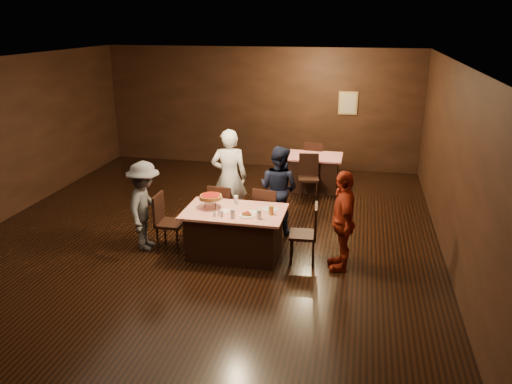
% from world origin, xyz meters
% --- Properties ---
extents(room, '(10.00, 10.04, 3.02)m').
position_xyz_m(room, '(0.00, 0.01, 2.14)').
color(room, black).
rests_on(room, ground).
extents(main_table, '(1.60, 1.00, 0.77)m').
position_xyz_m(main_table, '(0.67, -0.25, 0.39)').
color(main_table, red).
rests_on(main_table, ground).
extents(back_table, '(1.30, 0.90, 0.77)m').
position_xyz_m(back_table, '(1.54, 3.36, 0.39)').
color(back_table, red).
rests_on(back_table, ground).
extents(chair_far_left, '(0.45, 0.45, 0.95)m').
position_xyz_m(chair_far_left, '(0.27, 0.50, 0.47)').
color(chair_far_left, black).
rests_on(chair_far_left, ground).
extents(chair_far_right, '(0.48, 0.48, 0.95)m').
position_xyz_m(chair_far_right, '(1.07, 0.50, 0.47)').
color(chair_far_right, black).
rests_on(chair_far_right, ground).
extents(chair_end_left, '(0.43, 0.43, 0.95)m').
position_xyz_m(chair_end_left, '(-0.43, -0.25, 0.47)').
color(chair_end_left, black).
rests_on(chair_end_left, ground).
extents(chair_end_right, '(0.45, 0.45, 0.95)m').
position_xyz_m(chair_end_right, '(1.77, -0.25, 0.47)').
color(chair_end_right, black).
rests_on(chair_end_right, ground).
extents(chair_back_near, '(0.47, 0.47, 0.95)m').
position_xyz_m(chair_back_near, '(1.54, 2.66, 0.47)').
color(chair_back_near, black).
rests_on(chair_back_near, ground).
extents(chair_back_far, '(0.46, 0.46, 0.95)m').
position_xyz_m(chair_back_far, '(1.54, 3.96, 0.47)').
color(chair_back_far, black).
rests_on(chair_back_far, ground).
extents(diner_white_jacket, '(0.73, 0.56, 1.80)m').
position_xyz_m(diner_white_jacket, '(0.25, 1.04, 0.90)').
color(diner_white_jacket, white).
rests_on(diner_white_jacket, ground).
extents(diner_navy_hoodie, '(0.93, 0.84, 1.57)m').
position_xyz_m(diner_navy_hoodie, '(1.19, 0.90, 0.78)').
color(diner_navy_hoodie, black).
rests_on(diner_navy_hoodie, ground).
extents(diner_grey_knit, '(0.65, 1.02, 1.50)m').
position_xyz_m(diner_grey_knit, '(-0.83, -0.31, 0.75)').
color(diner_grey_knit, '#505054').
rests_on(diner_grey_knit, ground).
extents(diner_red_shirt, '(0.54, 0.97, 1.57)m').
position_xyz_m(diner_red_shirt, '(2.38, -0.35, 0.78)').
color(diner_red_shirt, maroon).
rests_on(diner_red_shirt, ground).
extents(pizza_stand, '(0.38, 0.38, 0.22)m').
position_xyz_m(pizza_stand, '(0.27, -0.20, 0.95)').
color(pizza_stand, black).
rests_on(pizza_stand, main_table).
extents(plate_with_slice, '(0.25, 0.25, 0.06)m').
position_xyz_m(plate_with_slice, '(0.92, -0.43, 0.80)').
color(plate_with_slice, white).
rests_on(plate_with_slice, main_table).
extents(plate_empty, '(0.25, 0.25, 0.01)m').
position_xyz_m(plate_empty, '(1.22, -0.10, 0.78)').
color(plate_empty, white).
rests_on(plate_empty, main_table).
extents(glass_front_left, '(0.08, 0.08, 0.14)m').
position_xyz_m(glass_front_left, '(0.72, -0.55, 0.84)').
color(glass_front_left, silver).
rests_on(glass_front_left, main_table).
extents(glass_front_right, '(0.08, 0.08, 0.14)m').
position_xyz_m(glass_front_right, '(1.12, -0.50, 0.84)').
color(glass_front_right, silver).
rests_on(glass_front_right, main_table).
extents(glass_amber, '(0.08, 0.08, 0.14)m').
position_xyz_m(glass_amber, '(1.27, -0.30, 0.84)').
color(glass_amber, '#BF7F26').
rests_on(glass_amber, main_table).
extents(glass_back, '(0.08, 0.08, 0.14)m').
position_xyz_m(glass_back, '(0.62, 0.05, 0.84)').
color(glass_back, silver).
rests_on(glass_back, main_table).
extents(condiments, '(0.17, 0.10, 0.09)m').
position_xyz_m(condiments, '(0.49, -0.54, 0.82)').
color(condiments, silver).
rests_on(condiments, main_table).
extents(napkin_center, '(0.19, 0.19, 0.01)m').
position_xyz_m(napkin_center, '(0.97, -0.25, 0.77)').
color(napkin_center, white).
rests_on(napkin_center, main_table).
extents(napkin_left, '(0.21, 0.21, 0.01)m').
position_xyz_m(napkin_left, '(0.52, -0.30, 0.77)').
color(napkin_left, white).
rests_on(napkin_left, main_table).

